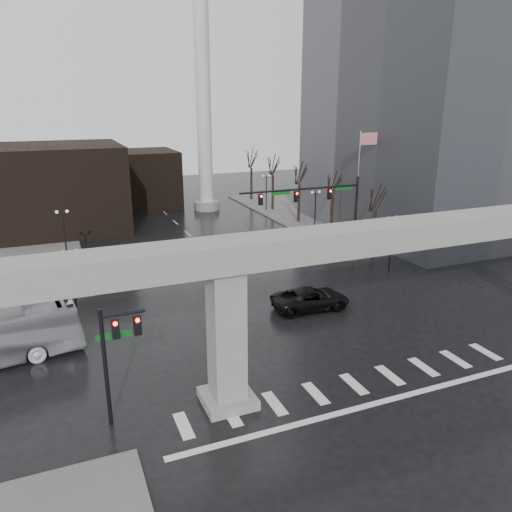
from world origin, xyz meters
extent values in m
plane|color=black|center=(0.00, 0.00, 0.00)|extent=(160.00, 160.00, 0.00)
cube|color=slate|center=(26.00, 36.00, 0.07)|extent=(28.00, 36.00, 0.15)
cube|color=#999591|center=(0.00, 0.00, 8.00)|extent=(48.00, 2.20, 1.40)
cube|color=#999591|center=(-7.00, 0.00, 3.65)|extent=(1.60, 1.60, 7.30)
cube|color=#999591|center=(-7.00, 0.00, 0.25)|extent=(2.60, 2.60, 0.50)
cube|color=slate|center=(28.00, 26.00, 21.00)|extent=(22.00, 26.00, 42.00)
cube|color=black|center=(-14.00, 42.00, 5.00)|extent=(16.00, 14.00, 10.00)
cube|color=black|center=(-2.00, 52.00, 4.00)|extent=(10.00, 10.00, 8.00)
cylinder|color=silver|center=(6.00, 46.00, 15.00)|extent=(2.00, 2.00, 30.00)
cylinder|color=#999591|center=(6.00, 46.00, 0.60)|extent=(3.60, 3.60, 1.20)
cylinder|color=black|center=(12.80, 18.80, 4.00)|extent=(0.24, 0.24, 8.00)
cylinder|color=black|center=(6.80, 18.80, 7.20)|extent=(12.00, 0.18, 0.18)
cube|color=black|center=(9.80, 18.80, 6.55)|extent=(0.35, 0.30, 1.00)
cube|color=black|center=(6.30, 18.80, 6.55)|extent=(0.35, 0.30, 1.00)
cube|color=black|center=(2.80, 18.80, 6.55)|extent=(0.35, 0.30, 1.00)
sphere|color=#FF0C05|center=(9.80, 18.62, 6.85)|extent=(0.20, 0.20, 0.20)
cube|color=#0B5316|center=(11.30, 18.80, 7.00)|extent=(1.80, 0.05, 0.35)
cube|color=#0B5316|center=(4.80, 18.80, 7.00)|extent=(1.80, 0.05, 0.35)
cylinder|color=black|center=(-12.80, 0.50, 3.00)|extent=(0.20, 0.20, 6.00)
cylinder|color=black|center=(-11.80, 0.50, 5.60)|extent=(2.00, 0.14, 0.14)
cube|color=black|center=(-12.20, 0.50, 4.95)|extent=(0.35, 0.30, 1.00)
cube|color=black|center=(-11.20, 0.50, 4.95)|extent=(0.35, 0.30, 1.00)
cube|color=#0B5316|center=(-12.30, 0.50, 4.60)|extent=(1.60, 0.05, 0.30)
cylinder|color=silver|center=(15.00, 22.00, 6.00)|extent=(0.12, 0.12, 12.00)
cube|color=red|center=(16.00, 22.00, 11.20)|extent=(2.00, 0.03, 1.20)
cylinder|color=black|center=(13.50, 14.00, 2.40)|extent=(0.14, 0.14, 4.80)
cube|color=black|center=(13.50, 14.00, 4.75)|extent=(0.90, 0.06, 0.06)
sphere|color=silver|center=(13.05, 14.00, 4.95)|extent=(0.32, 0.32, 0.32)
sphere|color=silver|center=(13.95, 14.00, 4.95)|extent=(0.32, 0.32, 0.32)
cylinder|color=black|center=(13.50, 28.00, 2.40)|extent=(0.14, 0.14, 4.80)
cube|color=black|center=(13.50, 28.00, 4.75)|extent=(0.90, 0.06, 0.06)
sphere|color=silver|center=(13.05, 28.00, 4.95)|extent=(0.32, 0.32, 0.32)
sphere|color=silver|center=(13.95, 28.00, 4.95)|extent=(0.32, 0.32, 0.32)
cylinder|color=black|center=(13.50, 42.00, 2.40)|extent=(0.14, 0.14, 4.80)
cube|color=black|center=(13.50, 42.00, 4.75)|extent=(0.90, 0.06, 0.06)
sphere|color=silver|center=(13.05, 42.00, 4.95)|extent=(0.32, 0.32, 0.32)
sphere|color=silver|center=(13.95, 42.00, 4.95)|extent=(0.32, 0.32, 0.32)
cylinder|color=black|center=(-13.50, 14.00, 2.40)|extent=(0.14, 0.14, 4.80)
cube|color=black|center=(-13.50, 14.00, 4.75)|extent=(0.90, 0.06, 0.06)
sphere|color=silver|center=(-13.95, 14.00, 4.95)|extent=(0.32, 0.32, 0.32)
sphere|color=silver|center=(-13.05, 14.00, 4.95)|extent=(0.32, 0.32, 0.32)
cylinder|color=black|center=(-13.50, 28.00, 2.40)|extent=(0.14, 0.14, 4.80)
cube|color=black|center=(-13.50, 28.00, 4.75)|extent=(0.90, 0.06, 0.06)
sphere|color=silver|center=(-13.95, 28.00, 4.95)|extent=(0.32, 0.32, 0.32)
sphere|color=silver|center=(-13.05, 28.00, 4.95)|extent=(0.32, 0.32, 0.32)
cylinder|color=black|center=(-13.50, 42.00, 2.40)|extent=(0.14, 0.14, 4.80)
cube|color=black|center=(-13.50, 42.00, 4.75)|extent=(0.90, 0.06, 0.06)
sphere|color=silver|center=(-13.95, 42.00, 4.95)|extent=(0.32, 0.32, 0.32)
sphere|color=silver|center=(-13.05, 42.00, 4.95)|extent=(0.32, 0.32, 0.32)
cylinder|color=black|center=(14.50, 18.00, 2.27)|extent=(0.34, 0.34, 4.55)
cylinder|color=black|center=(14.50, 18.00, 6.01)|extent=(0.12, 1.52, 2.98)
cylinder|color=black|center=(15.00, 18.25, 5.78)|extent=(0.83, 1.14, 2.51)
cylinder|color=black|center=(14.50, 26.00, 2.33)|extent=(0.34, 0.34, 4.66)
cylinder|color=black|center=(14.50, 26.00, 6.15)|extent=(0.12, 1.55, 3.05)
cylinder|color=black|center=(15.00, 26.25, 5.91)|extent=(0.85, 1.16, 2.57)
cylinder|color=black|center=(14.50, 34.00, 2.38)|extent=(0.34, 0.34, 4.76)
cylinder|color=black|center=(14.50, 34.00, 6.29)|extent=(0.12, 1.59, 3.11)
cylinder|color=black|center=(15.00, 34.25, 6.05)|extent=(0.86, 1.18, 2.62)
cylinder|color=black|center=(14.50, 42.00, 2.43)|extent=(0.34, 0.34, 4.87)
cylinder|color=black|center=(14.50, 42.00, 6.43)|extent=(0.12, 1.62, 3.18)
cylinder|color=black|center=(15.00, 42.25, 6.18)|extent=(0.88, 1.20, 2.68)
cylinder|color=black|center=(14.50, 50.00, 2.48)|extent=(0.34, 0.34, 4.97)
cylinder|color=black|center=(14.50, 50.00, 6.57)|extent=(0.12, 1.65, 3.25)
cylinder|color=black|center=(15.00, 50.25, 6.31)|extent=(0.89, 1.23, 2.74)
imported|color=black|center=(2.74, 9.07, 0.81)|extent=(5.99, 3.05, 1.62)
imported|color=black|center=(-4.51, 24.27, 0.77)|extent=(2.46, 4.75, 1.55)
camera|label=1|loc=(-14.19, -21.17, 14.96)|focal=35.00mm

